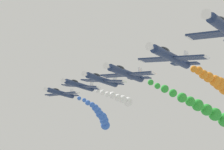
{
  "coord_description": "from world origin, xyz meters",
  "views": [
    {
      "loc": [
        -46.39,
        69.88,
        108.83
      ],
      "look_at": [
        0.0,
        0.0,
        129.38
      ],
      "focal_mm": 82.25,
      "sensor_mm": 36.0,
      "label": 1
    }
  ],
  "objects_px": {
    "airplane_left_inner": "(171,57)",
    "airplane_left_outer": "(102,80)",
    "airplane_trailing": "(60,93)",
    "airplane_right_inner": "(126,73)",
    "airplane_right_outer": "(79,85)"
  },
  "relations": [
    {
      "from": "airplane_left_inner",
      "to": "airplane_left_outer",
      "type": "height_order",
      "value": "airplane_left_outer"
    },
    {
      "from": "airplane_left_inner",
      "to": "airplane_trailing",
      "type": "relative_size",
      "value": 1.0
    },
    {
      "from": "airplane_left_outer",
      "to": "airplane_right_inner",
      "type": "bearing_deg",
      "value": 139.08
    },
    {
      "from": "airplane_left_inner",
      "to": "airplane_right_outer",
      "type": "bearing_deg",
      "value": -38.06
    },
    {
      "from": "airplane_right_inner",
      "to": "airplane_trailing",
      "type": "height_order",
      "value": "airplane_trailing"
    },
    {
      "from": "airplane_right_outer",
      "to": "airplane_left_outer",
      "type": "bearing_deg",
      "value": 143.45
    },
    {
      "from": "airplane_left_inner",
      "to": "airplane_trailing",
      "type": "xyz_separation_m",
      "value": [
        47.8,
        -36.48,
        7.16
      ]
    },
    {
      "from": "airplane_left_inner",
      "to": "airplane_left_outer",
      "type": "distance_m",
      "value": 30.97
    },
    {
      "from": "airplane_left_outer",
      "to": "airplane_trailing",
      "type": "relative_size",
      "value": 1.0
    },
    {
      "from": "airplane_right_outer",
      "to": "airplane_trailing",
      "type": "bearing_deg",
      "value": -35.14
    },
    {
      "from": "airplane_left_outer",
      "to": "airplane_trailing",
      "type": "bearing_deg",
      "value": -35.85
    },
    {
      "from": "airplane_left_outer",
      "to": "airplane_trailing",
      "type": "height_order",
      "value": "airplane_trailing"
    },
    {
      "from": "airplane_left_inner",
      "to": "airplane_left_outer",
      "type": "xyz_separation_m",
      "value": [
        23.95,
        -19.24,
        3.92
      ]
    },
    {
      "from": "airplane_left_inner",
      "to": "airplane_right_inner",
      "type": "xyz_separation_m",
      "value": [
        12.57,
        -9.38,
        1.54
      ]
    },
    {
      "from": "airplane_left_outer",
      "to": "airplane_trailing",
      "type": "distance_m",
      "value": 29.6
    }
  ]
}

